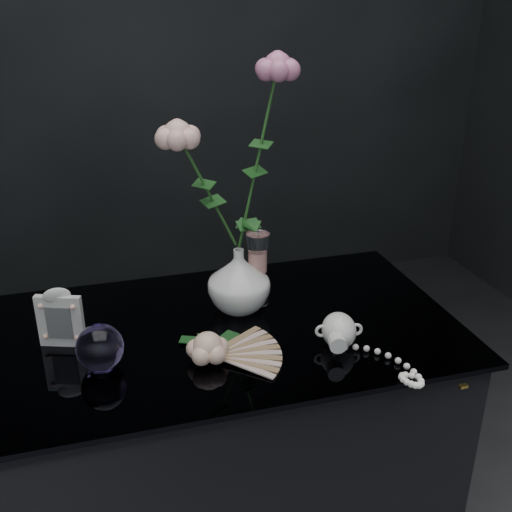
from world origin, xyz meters
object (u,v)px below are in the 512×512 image
object	(u,v)px
vase	(239,280)
wine_glass	(258,269)
picture_frame	(60,317)
loose_rose	(208,347)
pearl_jar	(339,329)
paperweight	(100,347)

from	to	relation	value
vase	wine_glass	distance (m)	0.05
picture_frame	loose_rose	size ratio (longest dim) A/B	0.71
pearl_jar	loose_rose	bearing A→B (deg)	-171.43
vase	loose_rose	size ratio (longest dim) A/B	0.80
vase	paperweight	xyz separation A→B (m)	(-0.31, -0.15, -0.03)
wine_glass	loose_rose	distance (m)	0.26
picture_frame	pearl_jar	xyz separation A→B (m)	(0.54, -0.15, -0.03)
picture_frame	loose_rose	xyz separation A→B (m)	(0.27, -0.14, -0.03)
vase	paperweight	bearing A→B (deg)	-153.75
picture_frame	pearl_jar	world-z (taller)	picture_frame
paperweight	loose_rose	size ratio (longest dim) A/B	0.50
wine_glass	picture_frame	xyz separation A→B (m)	(-0.43, -0.07, -0.02)
picture_frame	loose_rose	world-z (taller)	picture_frame
wine_glass	paperweight	xyz separation A→B (m)	(-0.36, -0.17, -0.04)
picture_frame	paperweight	distance (m)	0.13
vase	picture_frame	world-z (taller)	vase
pearl_jar	wine_glass	bearing A→B (deg)	128.36
pearl_jar	paperweight	bearing A→B (deg)	-174.39
picture_frame	loose_rose	distance (m)	0.31
vase	picture_frame	bearing A→B (deg)	-172.64
vase	pearl_jar	bearing A→B (deg)	-51.65
wine_glass	picture_frame	distance (m)	0.44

